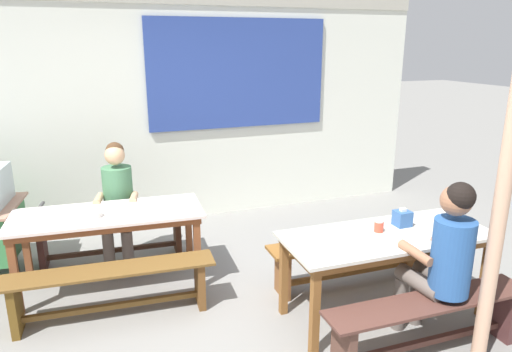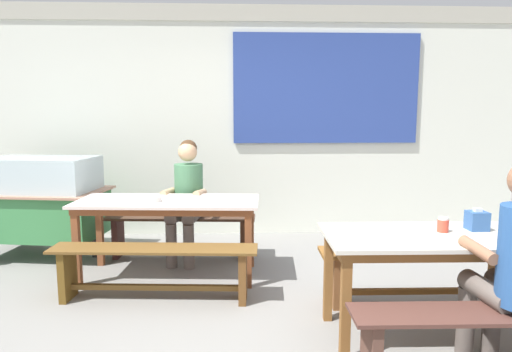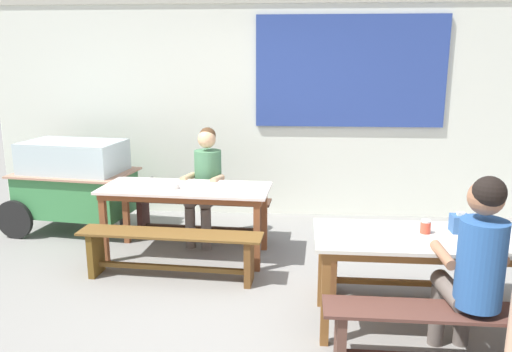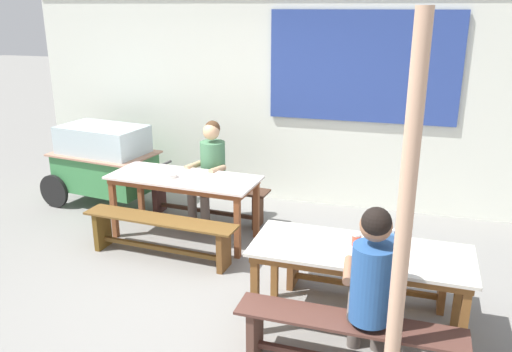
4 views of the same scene
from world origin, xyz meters
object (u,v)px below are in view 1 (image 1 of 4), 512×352
Objects in this scene: condiment_jar at (379,226)px; soup_bowl at (94,214)px; bench_far_back at (112,234)px; tissue_box at (402,218)px; bench_near_back at (349,254)px; dining_table_far at (108,220)px; person_near_front at (443,255)px; wooden_support_post at (503,193)px; dining_table_near at (387,242)px; person_center_facing at (118,198)px; bench_near_front at (428,319)px; bench_far_front at (112,286)px.

condiment_jar reaches higher than soup_bowl.
bench_far_back is at bearing 75.96° from soup_bowl.
tissue_box is at bearing 8.88° from condiment_jar.
bench_far_back is 2.44m from bench_near_back.
person_near_front is at bearing -38.99° from dining_table_far.
bench_near_back is 1.67m from wooden_support_post.
dining_table_far is 1.09× the size of bench_near_back.
wooden_support_post reaches higher than person_near_front.
dining_table_far and dining_table_near have the same top height.
bench_far_back is 0.63× the size of wooden_support_post.
person_center_facing is (0.12, 0.48, 0.05)m from dining_table_far.
bench_far_back is 3.18m from bench_near_front.
dining_table_near reaches higher than bench_far_front.
bench_far_front is 0.67× the size of wooden_support_post.
person_center_facing is 2.59m from condiment_jar.
person_near_front is (2.22, -1.80, 0.09)m from dining_table_far.
tissue_box is at bearing -37.59° from person_center_facing.
bench_far_back is 10.45× the size of tissue_box.
wooden_support_post is (0.34, -0.82, 0.49)m from condiment_jar.
dining_table_far is at bearing -104.42° from person_center_facing.
dining_table_near reaches higher than bench_far_back.
person_center_facing is at bearing 148.36° from bench_near_back.
dining_table_near reaches higher than bench_near_front.
person_center_facing is (0.16, 1.05, 0.42)m from bench_far_front.
bench_near_front is (2.05, -2.44, -0.00)m from bench_far_back.
bench_far_back and bench_near_back have the same top height.
dining_table_near is 0.68× the size of wooden_support_post.
person_near_front is 0.52× the size of wooden_support_post.
condiment_jar reaches higher than dining_table_far.
soup_bowl reaches higher than dining_table_near.
dining_table_far is 12.05× the size of soup_bowl.
person_center_facing is (-1.97, 1.79, 0.05)m from dining_table_near.
wooden_support_post is at bearing -31.42° from bench_near_front.
soup_bowl is at bearing -104.04° from bench_far_back.
bench_far_back is 0.94× the size of bench_far_front.
person_center_facing reaches higher than bench_far_back.
bench_near_back is at bearing -32.21° from bench_far_back.
condiment_jar is (2.01, -1.81, 0.49)m from bench_far_back.
bench_near_front is 1.23× the size of person_near_front.
dining_table_far is 2.47m from dining_table_near.
dining_table_near is 2.66m from person_center_facing.
person_center_facing reaches higher than condiment_jar.
dining_table_near is 0.68m from bench_near_front.
soup_bowl is (-2.17, 1.17, -0.03)m from condiment_jar.
bench_near_front is 1.29× the size of person_center_facing.
bench_far_back is 0.43m from person_center_facing.
bench_far_back is 1.13m from bench_far_front.
soup_bowl is at bearing 151.79° from condiment_jar.
person_center_facing is (0.09, -0.08, 0.42)m from bench_far_back.
wooden_support_post is at bearing -38.27° from soup_bowl.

